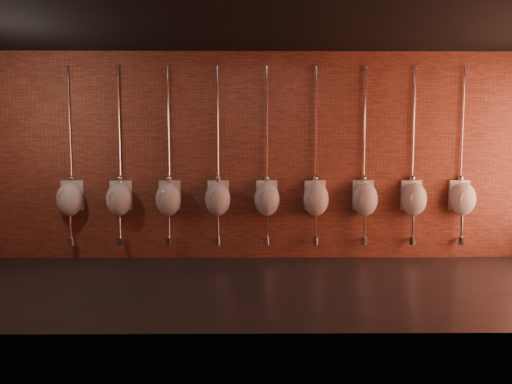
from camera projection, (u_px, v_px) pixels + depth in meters
ground at (260, 286)px, 5.73m from camera, size 8.50×8.50×0.00m
room_shell at (261, 124)px, 5.55m from camera, size 8.54×3.04×3.22m
urinal_0 at (70, 199)px, 6.97m from camera, size 0.43×0.39×2.72m
urinal_1 at (119, 199)px, 6.98m from camera, size 0.43×0.39×2.72m
urinal_2 at (168, 198)px, 6.99m from camera, size 0.43×0.39×2.72m
urinal_3 at (218, 198)px, 6.99m from camera, size 0.43×0.39×2.72m
urinal_4 at (267, 198)px, 7.00m from camera, size 0.43×0.39×2.72m
urinal_5 at (316, 198)px, 7.01m from camera, size 0.43×0.39×2.72m
urinal_6 at (365, 198)px, 7.01m from camera, size 0.43×0.39×2.72m
urinal_7 at (414, 198)px, 7.02m from camera, size 0.43×0.39×2.72m
urinal_8 at (462, 198)px, 7.03m from camera, size 0.43×0.39×2.72m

